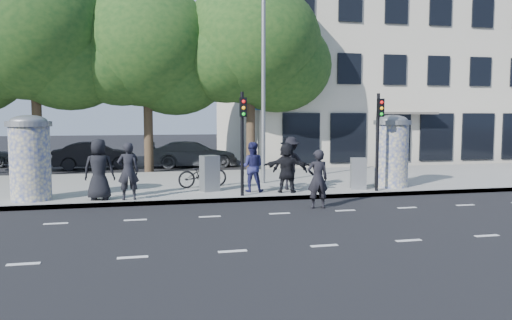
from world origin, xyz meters
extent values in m
plane|color=black|center=(0.00, 0.00, 0.00)|extent=(120.00, 120.00, 0.00)
cube|color=gray|center=(0.00, 7.50, 0.07)|extent=(40.00, 8.00, 0.15)
cube|color=slate|center=(0.00, 3.55, 0.07)|extent=(40.00, 0.10, 0.16)
cube|color=silver|center=(0.00, -2.20, 0.00)|extent=(32.00, 0.12, 0.01)
cube|color=silver|center=(0.00, 1.40, 0.00)|extent=(32.00, 0.12, 0.01)
cylinder|color=beige|center=(-7.20, 4.50, 1.30)|extent=(1.20, 1.20, 2.30)
cylinder|color=slate|center=(-7.20, 4.50, 2.53)|extent=(1.36, 1.36, 0.16)
ellipsoid|color=slate|center=(-7.20, 4.50, 2.61)|extent=(1.10, 1.10, 0.38)
cylinder|color=beige|center=(5.20, 4.70, 1.30)|extent=(1.20, 1.20, 2.30)
cylinder|color=slate|center=(5.20, 4.70, 2.53)|extent=(1.36, 1.36, 0.16)
ellipsoid|color=slate|center=(5.20, 4.70, 2.61)|extent=(1.10, 1.10, 0.38)
cylinder|color=black|center=(-0.60, 3.85, 1.85)|extent=(0.11, 0.11, 3.40)
cube|color=black|center=(-0.60, 3.67, 3.05)|extent=(0.22, 0.14, 0.62)
cylinder|color=black|center=(4.20, 3.85, 1.85)|extent=(0.11, 0.11, 3.40)
cube|color=black|center=(4.20, 3.67, 3.05)|extent=(0.22, 0.14, 0.62)
cylinder|color=slate|center=(0.80, 6.70, 4.15)|extent=(0.16, 0.16, 8.00)
cylinder|color=#38281C|center=(-8.50, 12.50, 2.36)|extent=(0.44, 0.44, 4.73)
ellipsoid|color=#173C16|center=(-8.50, 12.50, 6.51)|extent=(7.20, 7.20, 6.12)
cylinder|color=#38281C|center=(-3.50, 12.70, 2.21)|extent=(0.44, 0.44, 4.41)
ellipsoid|color=#173C16|center=(-3.50, 12.70, 6.08)|extent=(6.80, 6.80, 5.78)
cylinder|color=#38281C|center=(1.50, 12.30, 2.29)|extent=(0.44, 0.44, 4.59)
ellipsoid|color=#173C16|center=(1.50, 12.30, 6.32)|extent=(7.00, 7.00, 5.95)
cube|color=beige|center=(12.00, 20.00, 6.00)|extent=(20.00, 15.00, 12.00)
cube|color=black|center=(12.00, 12.45, 1.60)|extent=(18.00, 0.10, 2.60)
cube|color=#59544C|center=(10.00, 12.10, 2.90)|extent=(3.20, 0.90, 0.12)
cube|color=#194C8C|center=(2.50, 12.45, 3.20)|extent=(1.60, 0.06, 0.30)
imported|color=black|center=(-5.12, 4.03, 1.11)|extent=(1.01, 0.72, 1.93)
imported|color=black|center=(-4.23, 3.85, 1.05)|extent=(0.67, 0.45, 1.81)
imported|color=navy|center=(-0.11, 4.62, 1.01)|extent=(0.98, 0.86, 1.73)
imported|color=black|center=(1.33, 4.84, 1.09)|extent=(1.38, 1.06, 1.88)
imported|color=black|center=(1.02, 4.18, 1.01)|extent=(1.70, 1.09, 1.73)
imported|color=black|center=(1.33, 1.95, 0.89)|extent=(0.66, 0.44, 1.77)
imported|color=black|center=(-1.65, 6.08, 0.65)|extent=(1.12, 1.99, 0.99)
cube|color=slate|center=(-1.52, 5.07, 0.77)|extent=(0.71, 0.61, 1.25)
cube|color=gray|center=(3.75, 4.38, 0.71)|extent=(0.62, 0.52, 1.12)
imported|color=black|center=(-6.22, 14.97, 0.69)|extent=(1.82, 4.32, 1.39)
imported|color=#5B5D62|center=(-1.12, 14.87, 0.69)|extent=(2.03, 4.78, 1.38)
camera|label=1|loc=(-3.75, -12.11, 2.80)|focal=35.00mm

